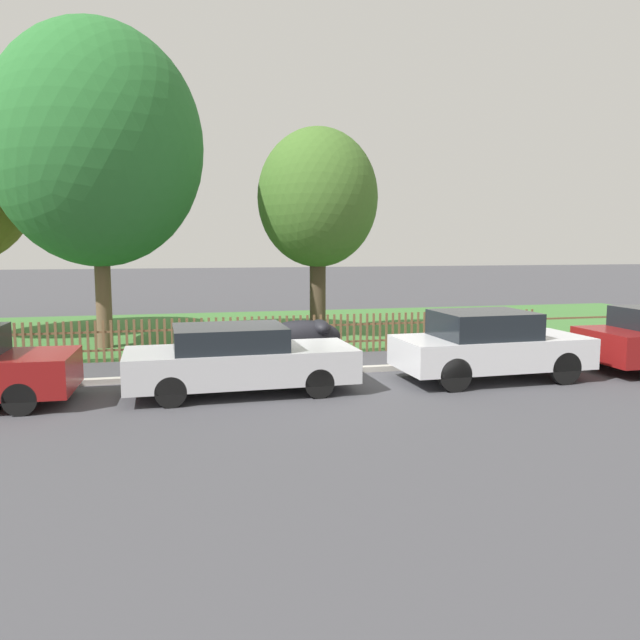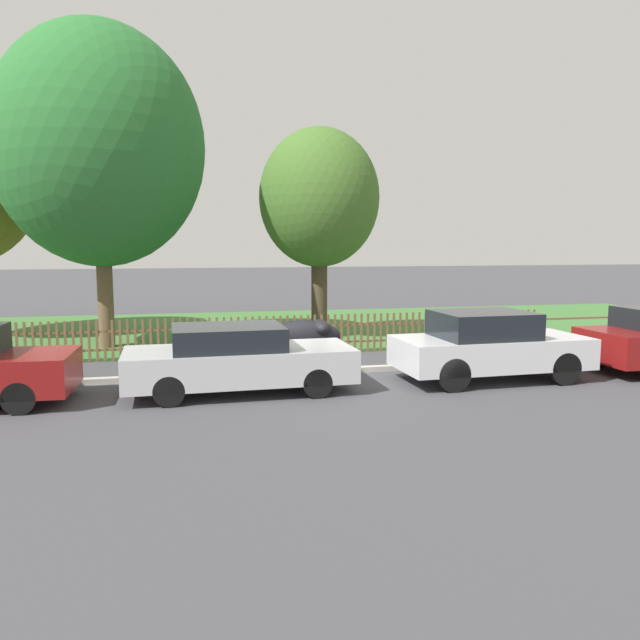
{
  "view_description": "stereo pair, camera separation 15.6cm",
  "coord_description": "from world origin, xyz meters",
  "views": [
    {
      "loc": [
        -2.61,
        -13.11,
        2.88
      ],
      "look_at": [
        0.58,
        0.9,
        1.1
      ],
      "focal_mm": 35.0,
      "sensor_mm": 36.0,
      "label": 1
    },
    {
      "loc": [
        -2.46,
        -13.15,
        2.88
      ],
      "look_at": [
        0.58,
        0.9,
        1.1
      ],
      "focal_mm": 35.0,
      "sensor_mm": 36.0,
      "label": 2
    }
  ],
  "objects": [
    {
      "name": "park_fence",
      "position": [
        0.0,
        2.58,
        0.51
      ],
      "size": [
        34.3,
        0.05,
        1.03
      ],
      "color": "brown",
      "rests_on": "ground"
    },
    {
      "name": "tree_behind_motorcycle",
      "position": [
        -4.62,
        4.79,
        5.44
      ],
      "size": [
        5.59,
        5.59,
        8.66
      ],
      "color": "brown",
      "rests_on": "ground"
    },
    {
      "name": "tree_mid_park",
      "position": [
        1.48,
        5.12,
        4.17
      ],
      "size": [
        3.55,
        3.55,
        6.24
      ],
      "color": "#473828",
      "rests_on": "ground"
    },
    {
      "name": "kerb_stone",
      "position": [
        0.0,
        0.1,
        0.06
      ],
      "size": [
        34.3,
        0.2,
        0.12
      ],
      "primitive_type": "cube",
      "color": "#B2ADA3",
      "rests_on": "ground"
    },
    {
      "name": "covered_motorcycle",
      "position": [
        0.23,
        1.17,
        0.66
      ],
      "size": [
        2.09,
        0.83,
        1.08
      ],
      "rotation": [
        0.0,
        0.0,
        0.05
      ],
      "color": "black",
      "rests_on": "ground"
    },
    {
      "name": "ground_plane",
      "position": [
        0.0,
        0.0,
        0.0
      ],
      "size": [
        120.0,
        120.0,
        0.0
      ],
      "primitive_type": "plane",
      "color": "#424247"
    },
    {
      "name": "grass_strip",
      "position": [
        0.0,
        7.72,
        0.01
      ],
      "size": [
        34.3,
        10.3,
        0.01
      ],
      "primitive_type": "cube",
      "color": "#3D7033",
      "rests_on": "ground"
    },
    {
      "name": "parked_car_black_saloon",
      "position": [
        -1.52,
        -1.27,
        0.67
      ],
      "size": [
        4.39,
        1.85,
        1.31
      ],
      "rotation": [
        0.0,
        0.0,
        0.03
      ],
      "color": "#BCBCC1",
      "rests_on": "ground"
    },
    {
      "name": "parked_car_navy_estate",
      "position": [
        3.74,
        -1.28,
        0.74
      ],
      "size": [
        4.05,
        1.9,
        1.46
      ],
      "rotation": [
        0.0,
        0.0,
        0.04
      ],
      "color": "silver",
      "rests_on": "ground"
    }
  ]
}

